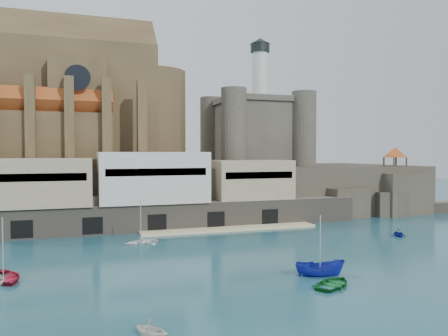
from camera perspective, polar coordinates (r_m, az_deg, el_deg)
ground at (r=56.60m, az=4.96°, el=-11.15°), size 300.00×300.00×0.00m
promontory at (r=92.88m, az=-4.83°, el=-2.92°), size 100.00×36.00×10.00m
quay at (r=74.89m, az=-9.35°, el=-3.24°), size 70.00×12.00×13.05m
church at (r=92.93m, az=-19.87°, el=7.60°), size 47.00×25.93×30.51m
castle_keep at (r=99.36m, az=4.11°, el=5.13°), size 21.20×21.20×29.30m
rock_outcrop at (r=100.01m, az=21.44°, el=-3.22°), size 14.50×10.50×8.70m
pavilion at (r=99.74m, az=21.45°, el=1.78°), size 6.40×6.40×5.40m
boat_0 at (r=50.51m, az=-26.86°, el=-12.98°), size 4.45×2.77×6.02m
boat_1 at (r=33.26m, az=-9.50°, el=-20.79°), size 2.96×2.84×2.96m
boat_2 at (r=47.98m, az=12.43°, el=-13.61°), size 2.47×2.43×5.24m
boat_3 at (r=44.92m, az=14.10°, el=-14.71°), size 2.88×3.69×5.17m
boat_6 at (r=63.71m, az=-10.80°, el=-9.69°), size 1.95×3.75×5.05m
boat_7 at (r=73.28m, az=21.81°, el=-8.26°), size 2.99×2.42×3.00m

